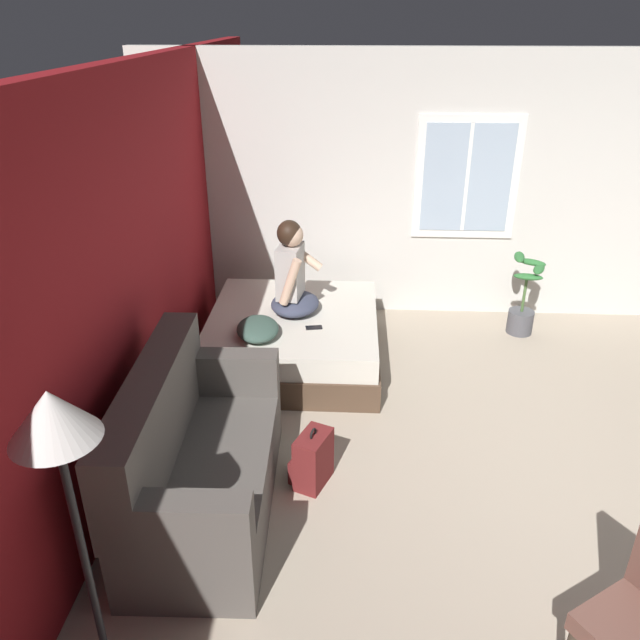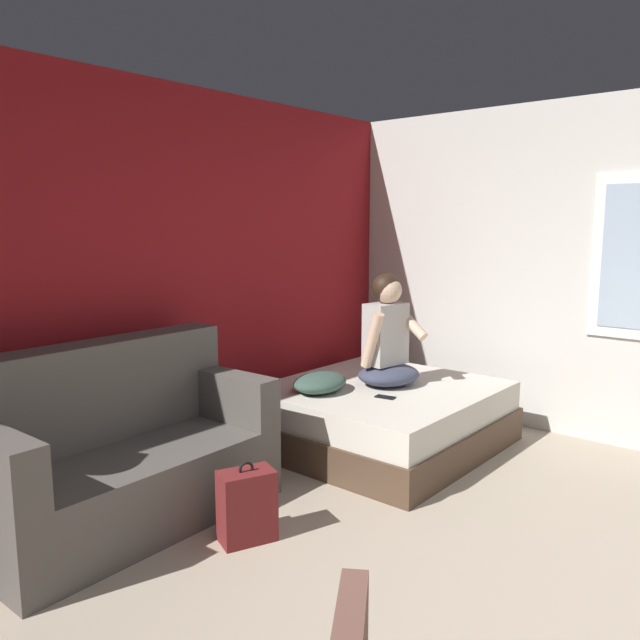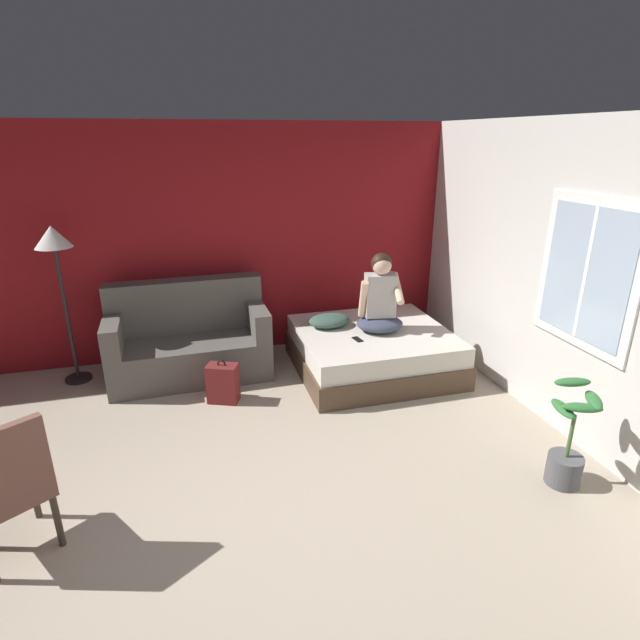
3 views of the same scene
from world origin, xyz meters
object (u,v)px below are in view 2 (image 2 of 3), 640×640
Objects in this scene: throw_pillow at (320,382)px; person_seated at (387,340)px; bed at (382,416)px; backpack at (246,506)px; couch at (122,455)px; cell_phone at (385,397)px.

person_seated is at bearing -26.86° from throw_pillow.
person_seated is (0.07, 0.00, 0.60)m from bed.
throw_pillow reaches higher than backpack.
person_seated is at bearing -12.17° from couch.
bed is 3.72× the size of backpack.
couch reaches higher than backpack.
person_seated is at bearing 22.63° from cell_phone.
backpack is 0.95× the size of throw_pillow.
throw_pillow is (-0.44, 0.26, 0.31)m from bed.
cell_phone is (1.45, 0.08, 0.29)m from backpack.
person_seated is 1.91× the size of backpack.
cell_phone is (1.74, -0.66, 0.09)m from couch.
bed is at bearing 28.20° from cell_phone.
couch is (-2.01, 0.45, 0.16)m from bed.
backpack is at bearing -170.77° from person_seated.
person_seated is 0.64m from throw_pillow.
throw_pillow is at bearing 149.22° from bed.
bed is 2.06m from couch.
throw_pillow is (1.57, -0.19, 0.16)m from couch.
couch is 3.59× the size of throw_pillow.
cell_phone reaches higher than bed.
backpack is 1.48m from cell_phone.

